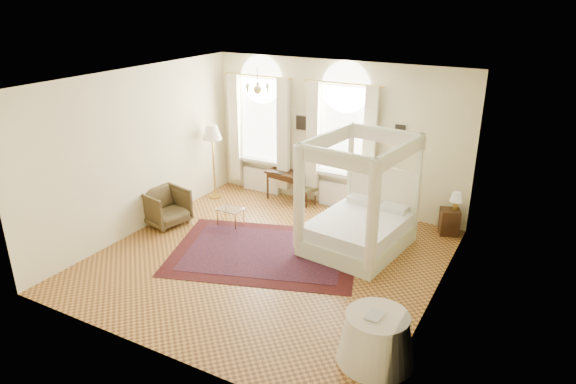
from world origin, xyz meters
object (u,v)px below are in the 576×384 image
at_px(writing_desk, 286,176).
at_px(side_table, 376,338).
at_px(canopy_bed, 358,224).
at_px(armchair, 165,207).
at_px(floor_lamp, 212,136).
at_px(stool, 307,190).
at_px(coffee_table, 230,210).
at_px(nightstand, 449,222).

bearing_deg(writing_desk, side_table, -49.25).
height_order(canopy_bed, side_table, canopy_bed).
bearing_deg(armchair, floor_lamp, 12.23).
distance_m(stool, coffee_table, 1.98).
distance_m(nightstand, side_table, 4.40).
bearing_deg(side_table, canopy_bed, 115.85).
bearing_deg(stool, coffee_table, -117.71).
distance_m(nightstand, coffee_table, 4.53).
bearing_deg(coffee_table, side_table, -32.22).
height_order(stool, floor_lamp, floor_lamp).
height_order(armchair, coffee_table, armchair).
bearing_deg(floor_lamp, coffee_table, -42.41).
xyz_separation_m(nightstand, writing_desk, (-3.79, 0.00, 0.34)).
distance_m(stool, side_table, 5.45).
xyz_separation_m(armchair, floor_lamp, (0.00, 1.74, 1.13)).
height_order(coffee_table, side_table, side_table).
bearing_deg(floor_lamp, side_table, -34.80).
bearing_deg(writing_desk, coffee_table, -101.81).
bearing_deg(writing_desk, floor_lamp, -157.91).
distance_m(canopy_bed, floor_lamp, 4.20).
xyz_separation_m(canopy_bed, writing_desk, (-2.38, 1.48, 0.11)).
bearing_deg(canopy_bed, coffee_table, -173.89).
distance_m(coffee_table, floor_lamp, 2.05).
bearing_deg(canopy_bed, side_table, -64.15).
xyz_separation_m(writing_desk, side_table, (3.79, -4.40, -0.25)).
xyz_separation_m(nightstand, coffee_table, (-4.17, -1.78, 0.06)).
distance_m(nightstand, floor_lamp, 5.58).
relative_size(stool, side_table, 0.46).
bearing_deg(side_table, nightstand, 89.99).
bearing_deg(coffee_table, canopy_bed, 6.11).
distance_m(writing_desk, coffee_table, 1.84).
xyz_separation_m(writing_desk, floor_lamp, (-1.61, -0.65, 0.91)).
height_order(nightstand, coffee_table, nightstand).
bearing_deg(canopy_bed, floor_lamp, 168.20).
bearing_deg(nightstand, writing_desk, 180.00).
height_order(canopy_bed, nightstand, canopy_bed).
height_order(armchair, floor_lamp, floor_lamp).
height_order(nightstand, stool, nightstand).
relative_size(canopy_bed, floor_lamp, 1.25).
bearing_deg(side_table, coffee_table, 147.78).
distance_m(writing_desk, floor_lamp, 1.96).
xyz_separation_m(nightstand, armchair, (-5.40, -2.40, 0.12)).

